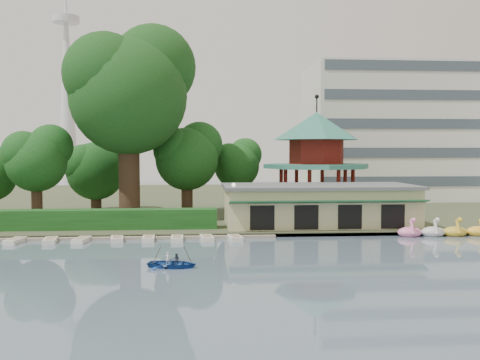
{
  "coord_description": "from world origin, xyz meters",
  "views": [
    {
      "loc": [
        -1.66,
        -29.24,
        7.48
      ],
      "look_at": [
        2.0,
        18.0,
        5.0
      ],
      "focal_mm": 40.0,
      "sensor_mm": 36.0,
      "label": 1
    }
  ],
  "objects": [
    {
      "name": "ground_plane",
      "position": [
        0.0,
        0.0,
        0.0
      ],
      "size": [
        220.0,
        220.0,
        0.0
      ],
      "primitive_type": "plane",
      "color": "slate",
      "rests_on": "ground"
    },
    {
      "name": "shore",
      "position": [
        0.0,
        52.0,
        0.2
      ],
      "size": [
        220.0,
        70.0,
        0.4
      ],
      "primitive_type": "cube",
      "color": "#424930",
      "rests_on": "ground"
    },
    {
      "name": "embankment",
      "position": [
        0.0,
        17.3,
        0.15
      ],
      "size": [
        220.0,
        0.6,
        0.3
      ],
      "primitive_type": "cube",
      "color": "gray",
      "rests_on": "ground"
    },
    {
      "name": "dock",
      "position": [
        -12.0,
        17.2,
        0.12
      ],
      "size": [
        34.0,
        1.6,
        0.24
      ],
      "primitive_type": "cube",
      "color": "gray",
      "rests_on": "ground"
    },
    {
      "name": "boathouse",
      "position": [
        10.0,
        21.97,
        2.37
      ],
      "size": [
        18.6,
        9.39,
        3.9
      ],
      "color": "#C3BE8C",
      "rests_on": "shore"
    },
    {
      "name": "pavilion",
      "position": [
        12.0,
        32.0,
        7.48
      ],
      "size": [
        12.4,
        12.4,
        13.5
      ],
      "color": "#C3BE8C",
      "rests_on": "shore"
    },
    {
      "name": "office_building",
      "position": [
        32.67,
        49.0,
        9.73
      ],
      "size": [
        38.0,
        18.0,
        20.0
      ],
      "color": "silver",
      "rests_on": "shore"
    },
    {
      "name": "broadcast_tower",
      "position": [
        -42.0,
        140.0,
        33.98
      ],
      "size": [
        8.0,
        8.0,
        96.0
      ],
      "color": "silver",
      "rests_on": "ground"
    },
    {
      "name": "hedge",
      "position": [
        -15.0,
        20.5,
        1.3
      ],
      "size": [
        30.0,
        2.0,
        1.8
      ],
      "primitive_type": "cube",
      "color": "#1A4F1A",
      "rests_on": "shore"
    },
    {
      "name": "lamp_post",
      "position": [
        1.5,
        19.0,
        3.34
      ],
      "size": [
        0.36,
        0.36,
        4.28
      ],
      "color": "black",
      "rests_on": "shore"
    },
    {
      "name": "big_tree",
      "position": [
        -8.83,
        28.2,
        14.42
      ],
      "size": [
        13.53,
        12.61,
        20.9
      ],
      "color": "#3A281C",
      "rests_on": "shore"
    },
    {
      "name": "small_trees",
      "position": [
        -11.96,
        31.97,
        6.33
      ],
      "size": [
        38.71,
        16.67,
        10.61
      ],
      "color": "#3A281C",
      "rests_on": "shore"
    },
    {
      "name": "swan_boats",
      "position": [
        22.01,
        16.55,
        0.4
      ],
      "size": [
        11.84,
        2.02,
        1.92
      ],
      "color": "pink",
      "rests_on": "ground"
    },
    {
      "name": "moored_rowboats",
      "position": [
        -12.66,
        15.8,
        0.18
      ],
      "size": [
        29.56,
        2.77,
        0.36
      ],
      "color": "silver",
      "rests_on": "ground"
    },
    {
      "name": "rowboat_with_passengers",
      "position": [
        -3.39,
        5.34,
        0.46
      ],
      "size": [
        5.11,
        4.16,
        2.01
      ],
      "color": "#1C4592",
      "rests_on": "ground"
    }
  ]
}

